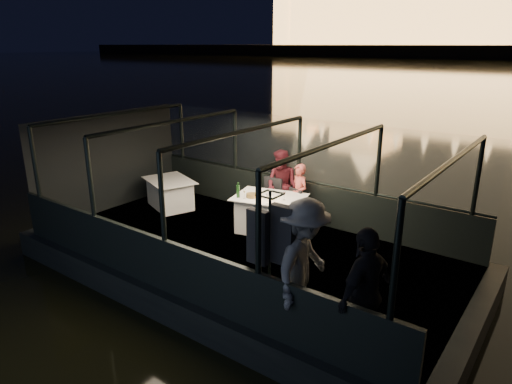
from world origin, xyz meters
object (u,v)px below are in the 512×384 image
Objects in this scene: passenger_dark at (365,294)px; wine_bottle at (238,190)px; dining_table_central at (269,214)px; person_woman_coral at (299,191)px; chair_port_left at (268,202)px; coat_stand at (269,266)px; dining_table_aft at (170,192)px; chair_port_right at (291,207)px; person_man_maroon at (282,188)px; passenger_stripe at (304,272)px.

passenger_dark is 5.28× the size of wine_bottle.
person_woman_coral reaches higher than dining_table_central.
wine_bottle reaches higher than chair_port_left.
coat_stand is at bearing -55.42° from dining_table_central.
chair_port_left is at bearing 128.16° from dining_table_central.
dining_table_aft is at bearing -101.51° from passenger_dark.
coat_stand reaches higher than chair_port_right.
person_man_maroon is at bearing -124.07° from passenger_dark.
passenger_dark is (3.24, -2.61, 0.47)m from dining_table_central.
passenger_stripe is (0.42, 0.21, -0.05)m from coat_stand.
coat_stand is at bearing 109.11° from passenger_stripe.
chair_port_left is at bearing 80.36° from wine_bottle.
person_woman_coral is (0.63, 0.27, 0.30)m from chair_port_left.
dining_table_central is at bearing 124.58° from coat_stand.
wine_bottle is (-3.74, 2.19, 0.06)m from passenger_dark.
dining_table_aft is 1.60× the size of chair_port_right.
passenger_dark is (0.90, -0.05, 0.00)m from passenger_stripe.
passenger_stripe is (5.12, -2.36, 0.47)m from dining_table_aft.
passenger_stripe is 1.09× the size of passenger_dark.
chair_port_left is 4.74m from passenger_dark.
chair_port_left is 0.55× the size of passenger_dark.
person_woman_coral is 0.44m from person_man_maroon.
wine_bottle is at bearing -110.07° from passenger_dark.
chair_port_left is at bearing -120.14° from passenger_dark.
wine_bottle is (-0.34, -1.14, 0.17)m from person_man_maroon.
person_man_maroon reaches higher than person_woman_coral.
chair_port_right is at bearing 12.07° from dining_table_aft.
wine_bottle is (-0.77, -1.14, 0.17)m from person_woman_coral.
wine_bottle is at bearing -113.75° from chair_port_right.
dining_table_aft is 0.96× the size of person_woman_coral.
person_man_maroon is at bearing 102.98° from dining_table_central.
person_woman_coral is 0.78× the size of passenger_dark.
person_woman_coral is 0.85× the size of person_man_maroon.
coat_stand is 1.05× the size of passenger_stripe.
wine_bottle is (2.29, -0.22, 0.53)m from dining_table_aft.
dining_table_aft is (-2.79, -0.20, 0.00)m from dining_table_central.
person_woman_coral reaches higher than chair_port_right.
chair_port_right reaches higher than dining_table_aft.
chair_port_right is at bearing 27.76° from passenger_stripe.
chair_port_right is (3.04, 0.65, 0.06)m from dining_table_aft.
passenger_stripe reaches higher than chair_port_left.
dining_table_central is 0.58m from chair_port_left.
dining_table_central is 3.50m from passenger_stripe.
chair_port_left is 0.50× the size of passenger_stripe.
coat_stand is 0.47m from passenger_stripe.
chair_port_right is at bearing -28.31° from person_man_maroon.
dining_table_central is 0.73× the size of coat_stand.
person_man_maroon is at bearing 19.32° from dining_table_aft.
person_woman_coral reaches higher than wine_bottle.
passenger_stripe is at bearing -82.84° from passenger_dark.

